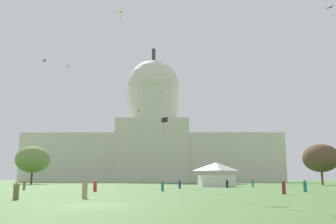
% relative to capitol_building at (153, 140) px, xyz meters
% --- Properties ---
extents(ground_plane, '(800.00, 800.00, 0.00)m').
position_rel_capitol_building_xyz_m(ground_plane, '(3.33, -150.34, -19.49)').
color(ground_plane, '#4C7538').
extents(capitol_building, '(118.51, 24.80, 64.96)m').
position_rel_capitol_building_xyz_m(capitol_building, '(0.00, 0.00, 0.00)').
color(capitol_building, beige).
rests_on(capitol_building, ground_plane).
extents(event_tent, '(7.91, 6.44, 5.12)m').
position_rel_capitol_building_xyz_m(event_tent, '(18.03, -95.10, -16.92)').
color(event_tent, white).
rests_on(event_tent, ground_plane).
extents(tree_east_near, '(11.63, 12.12, 11.05)m').
position_rel_capitol_building_xyz_m(tree_east_near, '(49.37, -73.05, -12.26)').
color(tree_east_near, brown).
rests_on(tree_east_near, ground_plane).
extents(tree_west_far, '(13.31, 12.97, 11.44)m').
position_rel_capitol_building_xyz_m(tree_west_far, '(-33.90, -61.22, -12.06)').
color(tree_west_far, '#4C3823').
rests_on(tree_west_far, ground_plane).
extents(person_red_front_right, '(0.65, 0.65, 1.49)m').
position_rel_capitol_building_xyz_m(person_red_front_right, '(-1.67, -125.00, -18.82)').
color(person_red_front_right, red).
rests_on(person_red_front_right, ground_plane).
extents(person_navy_back_right, '(0.42, 0.42, 1.55)m').
position_rel_capitol_building_xyz_m(person_navy_back_right, '(9.90, -110.37, -18.78)').
color(person_navy_back_right, navy).
rests_on(person_navy_back_right, ground_plane).
extents(person_olive_deep_crowd, '(0.63, 0.63, 1.48)m').
position_rel_capitol_building_xyz_m(person_olive_deep_crowd, '(-4.25, -144.19, -18.83)').
color(person_olive_deep_crowd, olive).
rests_on(person_olive_deep_crowd, ground_plane).
extents(person_black_near_tree_west, '(0.51, 0.51, 1.58)m').
position_rel_capitol_building_xyz_m(person_black_near_tree_west, '(18.88, -104.70, -18.77)').
color(person_black_near_tree_west, black).
rests_on(person_black_near_tree_west, ground_plane).
extents(person_olive_front_center, '(0.53, 0.53, 1.57)m').
position_rel_capitol_building_xyz_m(person_olive_front_center, '(-13.92, -117.79, -18.77)').
color(person_olive_front_center, olive).
rests_on(person_olive_front_center, ground_plane).
extents(person_teal_back_center, '(0.36, 0.36, 1.56)m').
position_rel_capitol_building_xyz_m(person_teal_back_center, '(7.26, -123.78, -18.76)').
color(person_teal_back_center, '#1E757A').
rests_on(person_teal_back_center, ground_plane).
extents(person_teal_back_left, '(0.60, 0.60, 1.55)m').
position_rel_capitol_building_xyz_m(person_teal_back_left, '(25.59, -126.51, -18.79)').
color(person_teal_back_left, '#1E757A').
rests_on(person_teal_back_left, ground_plane).
extents(person_maroon_lawn_far_right, '(0.52, 0.52, 1.60)m').
position_rel_capitol_building_xyz_m(person_maroon_lawn_far_right, '(20.82, -133.35, -18.75)').
color(person_maroon_lawn_far_right, maroon).
rests_on(person_maroon_lawn_far_right, ground_plane).
extents(person_teal_front_left, '(0.39, 0.39, 1.47)m').
position_rel_capitol_building_xyz_m(person_teal_front_left, '(25.18, -97.71, -18.81)').
color(person_teal_front_left, '#1E757A').
rests_on(person_teal_front_left, ground_plane).
extents(person_tan_lawn_far_left, '(0.63, 0.63, 1.61)m').
position_rel_capitol_building_xyz_m(person_tan_lawn_far_left, '(0.95, -142.41, -18.76)').
color(person_tan_lawn_far_left, tan).
rests_on(person_tan_lawn_far_left, ground_plane).
extents(kite_black_low, '(1.39, 1.36, 3.09)m').
position_rel_capitol_building_xyz_m(kite_black_low, '(7.17, -102.42, -6.35)').
color(kite_black_low, black).
extents(kite_magenta_high, '(1.82, 0.94, 3.99)m').
position_rel_capitol_building_xyz_m(kite_magenta_high, '(-9.15, -27.43, 16.52)').
color(kite_magenta_high, '#D1339E').
extents(kite_white_mid, '(0.65, 1.08, 1.00)m').
position_rel_capitol_building_xyz_m(kite_white_mid, '(8.65, -49.55, 7.45)').
color(kite_white_mid, white).
extents(kite_cyan_high, '(0.68, 0.92, 3.19)m').
position_rel_capitol_building_xyz_m(kite_cyan_high, '(-32.01, -34.67, 25.71)').
color(kite_cyan_high, '#33BCDB').
extents(kite_blue_high, '(0.55, 1.07, 0.93)m').
position_rel_capitol_building_xyz_m(kite_blue_high, '(-32.72, -59.52, 20.11)').
color(kite_blue_high, blue).
extents(kite_violet_mid, '(1.16, 1.48, 0.21)m').
position_rel_capitol_building_xyz_m(kite_violet_mid, '(39.81, -107.27, 14.75)').
color(kite_violet_mid, purple).
extents(kite_yellow_mid, '(1.31, 1.13, 2.23)m').
position_rel_capitol_building_xyz_m(kite_yellow_mid, '(5.02, -59.57, 9.29)').
color(kite_yellow_mid, yellow).
extents(kite_turquoise_low, '(1.47, 0.94, 0.25)m').
position_rel_capitol_building_xyz_m(kite_turquoise_low, '(15.04, -55.33, -3.02)').
color(kite_turquoise_low, teal).
extents(kite_gold_high, '(1.10, 1.29, 2.86)m').
position_rel_capitol_building_xyz_m(kite_gold_high, '(-5.03, -79.53, 27.18)').
color(kite_gold_high, gold).
extents(kite_red_low, '(1.33, 1.61, 3.44)m').
position_rel_capitol_building_xyz_m(kite_red_low, '(-22.21, -20.61, -10.07)').
color(kite_red_low, red).
extents(kite_orange_mid, '(0.83, 0.95, 3.68)m').
position_rel_capitol_building_xyz_m(kite_orange_mid, '(-4.46, -30.84, 8.43)').
color(kite_orange_mid, orange).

